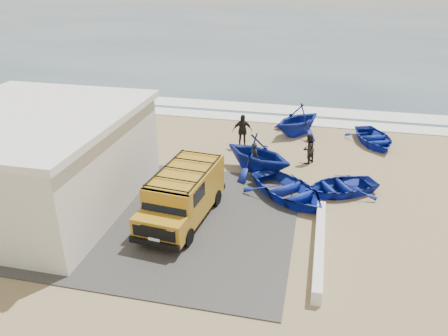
{
  "coord_description": "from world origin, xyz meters",
  "views": [
    {
      "loc": [
        4.52,
        -17.16,
        10.01
      ],
      "look_at": [
        0.37,
        1.02,
        1.2
      ],
      "focal_mm": 35.0,
      "sensor_mm": 36.0,
      "label": 1
    }
  ],
  "objects_px": {
    "parapet": "(319,246)",
    "fisherman_back": "(242,131)",
    "boat_mid_left": "(258,154)",
    "fisherman_front": "(254,158)",
    "boat_far_right": "(374,138)",
    "building": "(34,160)",
    "boat_far_left": "(298,119)",
    "boat_near_right": "(340,186)",
    "van": "(183,193)",
    "fisherman_middle": "(308,149)",
    "boat_near_left": "(288,190)"
  },
  "relations": [
    {
      "from": "boat_mid_left",
      "to": "fisherman_front",
      "type": "bearing_deg",
      "value": 129.91
    },
    {
      "from": "boat_mid_left",
      "to": "van",
      "type": "bearing_deg",
      "value": -175.93
    },
    {
      "from": "boat_near_left",
      "to": "boat_near_right",
      "type": "bearing_deg",
      "value": -20.2
    },
    {
      "from": "fisherman_back",
      "to": "fisherman_middle",
      "type": "bearing_deg",
      "value": -40.49
    },
    {
      "from": "building",
      "to": "boat_far_right",
      "type": "bearing_deg",
      "value": 35.12
    },
    {
      "from": "parapet",
      "to": "fisherman_middle",
      "type": "relative_size",
      "value": 3.56
    },
    {
      "from": "fisherman_front",
      "to": "boat_far_right",
      "type": "bearing_deg",
      "value": -97.07
    },
    {
      "from": "boat_near_left",
      "to": "fisherman_front",
      "type": "distance_m",
      "value": 3.23
    },
    {
      "from": "boat_mid_left",
      "to": "fisherman_front",
      "type": "xyz_separation_m",
      "value": [
        -0.18,
        -0.04,
        -0.22
      ]
    },
    {
      "from": "boat_near_left",
      "to": "boat_far_right",
      "type": "xyz_separation_m",
      "value": [
        4.42,
        7.92,
        -0.06
      ]
    },
    {
      "from": "boat_far_right",
      "to": "boat_far_left",
      "type": "bearing_deg",
      "value": 153.56
    },
    {
      "from": "parapet",
      "to": "boat_mid_left",
      "type": "relative_size",
      "value": 1.52
    },
    {
      "from": "van",
      "to": "boat_near_right",
      "type": "distance_m",
      "value": 7.62
    },
    {
      "from": "boat_far_right",
      "to": "fisherman_front",
      "type": "height_order",
      "value": "fisherman_front"
    },
    {
      "from": "van",
      "to": "boat_near_right",
      "type": "xyz_separation_m",
      "value": [
        6.55,
        3.8,
        -0.83
      ]
    },
    {
      "from": "boat_near_right",
      "to": "fisherman_front",
      "type": "distance_m",
      "value": 4.61
    },
    {
      "from": "boat_near_right",
      "to": "boat_mid_left",
      "type": "xyz_separation_m",
      "value": [
        -4.19,
        1.45,
        0.66
      ]
    },
    {
      "from": "fisherman_front",
      "to": "fisherman_middle",
      "type": "height_order",
      "value": "fisherman_middle"
    },
    {
      "from": "van",
      "to": "boat_near_left",
      "type": "bearing_deg",
      "value": 38.78
    },
    {
      "from": "boat_far_right",
      "to": "fisherman_back",
      "type": "xyz_separation_m",
      "value": [
        -7.71,
        -2.12,
        0.6
      ]
    },
    {
      "from": "boat_far_right",
      "to": "fisherman_back",
      "type": "bearing_deg",
      "value": 177.57
    },
    {
      "from": "boat_far_left",
      "to": "fisherman_front",
      "type": "xyz_separation_m",
      "value": [
        -1.79,
        -6.13,
        -0.18
      ]
    },
    {
      "from": "van",
      "to": "boat_far_left",
      "type": "relative_size",
      "value": 1.43
    },
    {
      "from": "boat_near_right",
      "to": "boat_far_right",
      "type": "relative_size",
      "value": 0.94
    },
    {
      "from": "boat_mid_left",
      "to": "boat_far_right",
      "type": "bearing_deg",
      "value": -21.02
    },
    {
      "from": "boat_mid_left",
      "to": "boat_far_right",
      "type": "relative_size",
      "value": 1.03
    },
    {
      "from": "fisherman_middle",
      "to": "fisherman_back",
      "type": "relative_size",
      "value": 0.84
    },
    {
      "from": "building",
      "to": "fisherman_middle",
      "type": "bearing_deg",
      "value": 31.7
    },
    {
      "from": "building",
      "to": "boat_mid_left",
      "type": "distance_m",
      "value": 10.68
    },
    {
      "from": "parapet",
      "to": "boat_near_left",
      "type": "relative_size",
      "value": 1.37
    },
    {
      "from": "parapet",
      "to": "fisherman_back",
      "type": "relative_size",
      "value": 2.99
    },
    {
      "from": "van",
      "to": "boat_mid_left",
      "type": "distance_m",
      "value": 5.76
    },
    {
      "from": "building",
      "to": "parapet",
      "type": "relative_size",
      "value": 1.57
    },
    {
      "from": "boat_mid_left",
      "to": "fisherman_back",
      "type": "xyz_separation_m",
      "value": [
        -1.44,
        3.26,
        -0.04
      ]
    },
    {
      "from": "boat_near_right",
      "to": "fisherman_front",
      "type": "bearing_deg",
      "value": -136.16
    },
    {
      "from": "boat_far_right",
      "to": "fisherman_middle",
      "type": "relative_size",
      "value": 2.28
    },
    {
      "from": "boat_mid_left",
      "to": "boat_far_left",
      "type": "bearing_deg",
      "value": 13.41
    },
    {
      "from": "building",
      "to": "van",
      "type": "distance_m",
      "value": 6.83
    },
    {
      "from": "fisherman_middle",
      "to": "van",
      "type": "bearing_deg",
      "value": -0.94
    },
    {
      "from": "building",
      "to": "boat_mid_left",
      "type": "bearing_deg",
      "value": 30.79
    },
    {
      "from": "building",
      "to": "parapet",
      "type": "xyz_separation_m",
      "value": [
        12.5,
        -1.0,
        -1.89
      ]
    },
    {
      "from": "parapet",
      "to": "fisherman_back",
      "type": "bearing_deg",
      "value": 116.42
    },
    {
      "from": "parapet",
      "to": "boat_mid_left",
      "type": "xyz_separation_m",
      "value": [
        -3.38,
        6.44,
        0.76
      ]
    },
    {
      "from": "parapet",
      "to": "boat_near_right",
      "type": "bearing_deg",
      "value": 80.73
    },
    {
      "from": "boat_far_left",
      "to": "fisherman_middle",
      "type": "height_order",
      "value": "boat_far_left"
    },
    {
      "from": "boat_far_right",
      "to": "fisherman_middle",
      "type": "xyz_separation_m",
      "value": [
        -3.76,
        -3.64,
        0.44
      ]
    },
    {
      "from": "boat_near_left",
      "to": "boat_far_left",
      "type": "height_order",
      "value": "boat_far_left"
    },
    {
      "from": "boat_far_left",
      "to": "fisherman_front",
      "type": "distance_m",
      "value": 6.39
    },
    {
      "from": "boat_far_left",
      "to": "parapet",
      "type": "bearing_deg",
      "value": -45.32
    },
    {
      "from": "boat_mid_left",
      "to": "fisherman_middle",
      "type": "distance_m",
      "value": 3.06
    }
  ]
}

